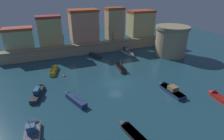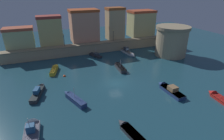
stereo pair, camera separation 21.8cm
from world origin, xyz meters
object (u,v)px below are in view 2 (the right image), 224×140
at_px(moored_boat_1, 55,69).
at_px(moored_boat_6, 169,89).
at_px(fortress_tower, 172,41).
at_px(moored_boat_8, 39,91).
at_px(moored_boat_5, 119,67).
at_px(moored_boat_10, 73,98).
at_px(moored_boat_9, 94,55).
at_px(quay_lamp_1, 113,34).
at_px(moored_boat_3, 219,97).
at_px(quay_lamp_0, 64,38).
at_px(moored_boat_7, 128,52).
at_px(mooring_buoy_0, 64,76).
at_px(moored_boat_4, 32,128).
at_px(moored_boat_2, 132,133).

relative_size(moored_boat_1, moored_boat_6, 0.91).
relative_size(fortress_tower, moored_boat_8, 1.35).
distance_m(moored_boat_5, moored_boat_10, 15.69).
bearing_deg(moored_boat_1, moored_boat_9, -45.03).
xyz_separation_m(quay_lamp_1, moored_boat_3, (6.82, -31.44, -4.77)).
height_order(quay_lamp_0, moored_boat_7, quay_lamp_0).
relative_size(moored_boat_5, moored_boat_9, 1.22).
height_order(moored_boat_9, mooring_buoy_0, moored_boat_9).
height_order(moored_boat_1, mooring_buoy_0, moored_boat_1).
relative_size(moored_boat_4, moored_boat_10, 0.88).
bearing_deg(quay_lamp_0, moored_boat_7, -16.43).
relative_size(moored_boat_1, moored_boat_2, 0.83).
bearing_deg(moored_boat_5, mooring_buoy_0, 91.75).
bearing_deg(moored_boat_2, moored_boat_5, -29.48).
bearing_deg(moored_boat_4, moored_boat_9, -27.37).
height_order(moored_boat_2, moored_boat_8, moored_boat_8).
relative_size(moored_boat_2, moored_boat_7, 1.04).
bearing_deg(quay_lamp_1, quay_lamp_0, -180.00).
bearing_deg(moored_boat_6, moored_boat_9, 15.16).
bearing_deg(quay_lamp_0, moored_boat_6, -60.61).
distance_m(moored_boat_1, moored_boat_3, 33.27).
bearing_deg(quay_lamp_0, moored_boat_5, -52.11).
height_order(moored_boat_4, moored_boat_10, moored_boat_4).
xyz_separation_m(moored_boat_4, moored_boat_7, (25.34, 23.11, 0.07)).
bearing_deg(moored_boat_4, moored_boat_2, -109.68).
relative_size(quay_lamp_1, moored_boat_10, 0.53).
bearing_deg(moored_boat_7, moored_boat_4, -52.61).
bearing_deg(moored_boat_1, fortress_tower, -75.62).
bearing_deg(moored_boat_6, moored_boat_2, 120.34).
relative_size(quay_lamp_0, moored_boat_7, 0.48).
bearing_deg(moored_boat_9, mooring_buoy_0, 112.18).
xyz_separation_m(quay_lamp_0, mooring_buoy_0, (-2.18, -13.05, -5.03)).
bearing_deg(moored_boat_8, moored_boat_10, -112.97).
height_order(fortress_tower, quay_lamp_0, fortress_tower).
height_order(moored_boat_5, moored_boat_6, moored_boat_5).
relative_size(quay_lamp_0, moored_boat_9, 0.67).
relative_size(moored_boat_3, moored_boat_8, 0.88).
height_order(moored_boat_7, moored_boat_8, moored_boat_7).
distance_m(moored_boat_1, moored_boat_2, 25.19).
relative_size(moored_boat_9, mooring_buoy_0, 7.86).
bearing_deg(moored_boat_10, moored_boat_8, 29.06).
distance_m(moored_boat_9, mooring_buoy_0, 13.78).
xyz_separation_m(moored_boat_4, moored_boat_5, (18.83, 14.68, 0.03)).
bearing_deg(mooring_buoy_0, quay_lamp_1, 38.42).
relative_size(moored_boat_2, moored_boat_5, 1.20).
distance_m(moored_boat_3, mooring_buoy_0, 29.66).
bearing_deg(moored_boat_9, moored_boat_8, 112.12).
xyz_separation_m(quay_lamp_1, mooring_buoy_0, (-16.45, -13.05, -5.03)).
xyz_separation_m(moored_boat_9, moored_boat_10, (-9.35, -19.86, 0.12)).
distance_m(quay_lamp_1, moored_boat_1, 20.92).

